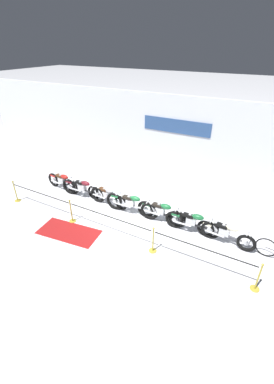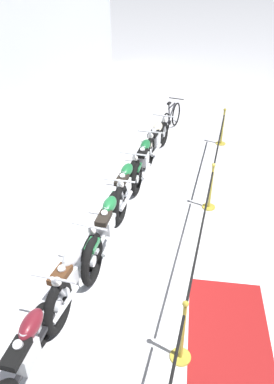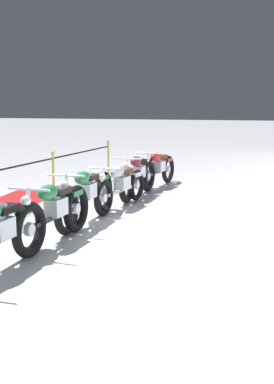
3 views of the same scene
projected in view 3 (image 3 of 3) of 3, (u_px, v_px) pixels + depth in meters
The scene contains 9 objects.
ground_plane at pixel (65, 220), 8.63m from camera, with size 120.00×120.00×0.00m, color silver.
motorcycle_red_0 at pixel (158, 169), 12.06m from camera, with size 2.13×0.62×0.94m.
motorcycle_maroon_1 at pixel (138, 175), 10.83m from camera, with size 2.46×0.62×0.97m.
motorcycle_silver_2 at pixel (121, 185), 9.60m from camera, with size 2.27×0.62×0.91m.
motorcycle_green_3 at pixel (86, 196), 8.36m from camera, with size 2.49×0.62×0.98m.
motorcycle_green_4 at pixel (54, 213), 7.08m from camera, with size 2.19×0.62×0.96m.
stanchion_far_left at pixel (43, 167), 10.15m from camera, with size 10.47×0.28×1.05m.
stanchion_mid_left at pixel (54, 182), 10.66m from camera, with size 0.28×0.28×1.05m.
floor_banner at pixel (22, 199), 10.60m from camera, with size 2.43×1.13×0.01m, color maroon.
Camera 3 is at (7.59, 3.85, 2.03)m, focal length 45.00 mm.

